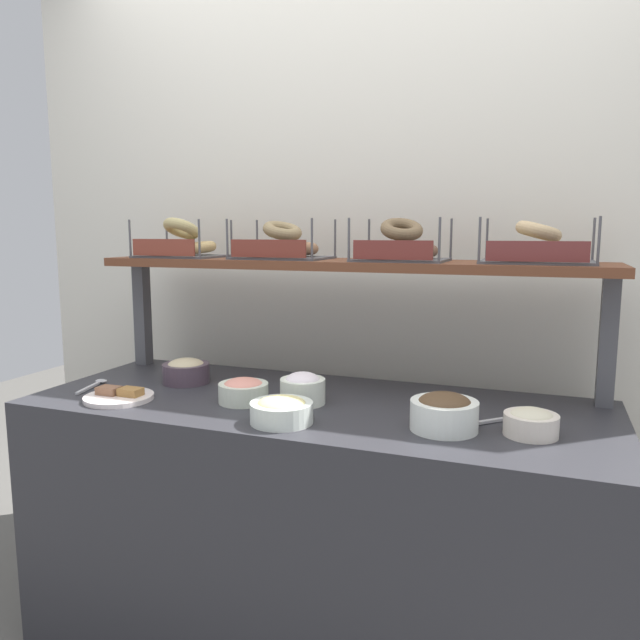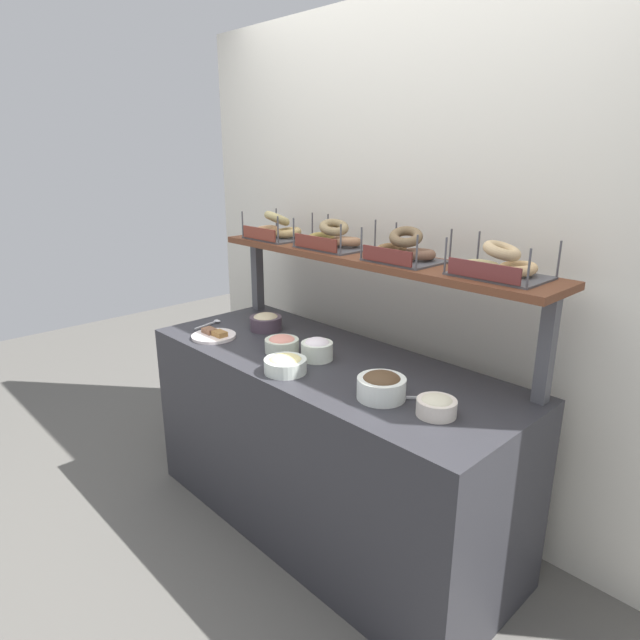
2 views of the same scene
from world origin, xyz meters
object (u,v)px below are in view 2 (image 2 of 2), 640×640
(bowl_potato_salad, at_px, (437,406))
(bagel_basket_cinnamon_raisin, at_px, (404,250))
(serving_spoon_by_edge, at_px, (212,323))
(bowl_chocolate_spread, at_px, (381,386))
(serving_plate_white, at_px, (214,335))
(bowl_lox_spread, at_px, (282,344))
(serving_spoon_near_plate, at_px, (409,397))
(bagel_basket_sesame, at_px, (277,230))
(bagel_basket_plain, at_px, (499,265))
(bagel_basket_everything, at_px, (333,239))
(bowl_egg_salad, at_px, (285,364))
(bowl_tuna_salad, at_px, (266,322))
(bowl_cream_cheese, at_px, (317,349))

(bowl_potato_salad, bearing_deg, bagel_basket_cinnamon_raisin, 141.46)
(serving_spoon_by_edge, bearing_deg, bowl_chocolate_spread, -1.88)
(serving_plate_white, bearing_deg, serving_spoon_by_edge, 149.79)
(bowl_lox_spread, bearing_deg, serving_spoon_near_plate, 1.74)
(serving_spoon_by_edge, distance_m, bagel_basket_sesame, 0.60)
(bowl_potato_salad, height_order, serving_spoon_by_edge, bowl_potato_salad)
(bowl_chocolate_spread, height_order, bagel_basket_plain, bagel_basket_plain)
(bowl_lox_spread, height_order, bagel_basket_everything, bagel_basket_everything)
(bagel_basket_sesame, height_order, bagel_basket_everything, bagel_basket_sesame)
(bowl_egg_salad, xyz_separation_m, serving_plate_white, (-0.58, 0.03, -0.03))
(bowl_tuna_salad, distance_m, bagel_basket_everything, 0.55)
(bowl_lox_spread, bearing_deg, bowl_chocolate_spread, -4.16)
(serving_spoon_by_edge, distance_m, bagel_basket_cinnamon_raisin, 1.14)
(bowl_potato_salad, xyz_separation_m, serving_spoon_by_edge, (-1.42, 0.00, -0.03))
(bowl_potato_salad, relative_size, bagel_basket_everything, 0.43)
(bowl_cream_cheese, height_order, serving_plate_white, bowl_cream_cheese)
(bowl_tuna_salad, bearing_deg, serving_plate_white, -106.32)
(bowl_cream_cheese, distance_m, bagel_basket_everything, 0.56)
(bowl_lox_spread, bearing_deg, bagel_basket_everything, 93.51)
(serving_plate_white, distance_m, bagel_basket_cinnamon_raisin, 1.02)
(bowl_egg_salad, height_order, bagel_basket_everything, bagel_basket_everything)
(bowl_cream_cheese, height_order, bowl_chocolate_spread, bowl_chocolate_spread)
(bowl_cream_cheese, distance_m, bowl_chocolate_spread, 0.46)
(bowl_cream_cheese, bearing_deg, bagel_basket_cinnamon_raisin, 50.84)
(bagel_basket_cinnamon_raisin, bearing_deg, bagel_basket_sesame, -179.84)
(bowl_potato_salad, distance_m, bagel_basket_everything, 1.04)
(serving_spoon_near_plate, bearing_deg, bagel_basket_cinnamon_raisin, 132.94)
(bowl_potato_salad, height_order, bowl_chocolate_spread, bowl_chocolate_spread)
(bowl_lox_spread, bearing_deg, bowl_egg_salad, -36.38)
(serving_plate_white, bearing_deg, bowl_chocolate_spread, 4.01)
(bowl_cream_cheese, relative_size, bowl_potato_salad, 1.00)
(bowl_chocolate_spread, height_order, bowl_tuna_salad, bowl_chocolate_spread)
(bowl_tuna_salad, bearing_deg, serving_spoon_by_edge, -150.09)
(bowl_potato_salad, relative_size, serving_plate_white, 0.65)
(serving_plate_white, xyz_separation_m, bagel_basket_cinnamon_raisin, (0.79, 0.45, 0.47))
(bowl_lox_spread, xyz_separation_m, bowl_egg_salad, (0.20, -0.14, -0.00))
(bowl_lox_spread, distance_m, bagel_basket_cinnamon_raisin, 0.69)
(serving_plate_white, relative_size, bagel_basket_cinnamon_raisin, 0.72)
(bowl_chocolate_spread, height_order, serving_plate_white, bowl_chocolate_spread)
(bowl_egg_salad, distance_m, serving_spoon_near_plate, 0.54)
(bowl_egg_salad, bearing_deg, serving_plate_white, 177.26)
(bagel_basket_cinnamon_raisin, bearing_deg, serving_spoon_by_edge, -160.70)
(bowl_chocolate_spread, height_order, bagel_basket_cinnamon_raisin, bagel_basket_cinnamon_raisin)
(serving_spoon_by_edge, bearing_deg, bowl_lox_spread, 0.65)
(bowl_egg_salad, xyz_separation_m, bagel_basket_sesame, (-0.63, 0.48, 0.44))
(serving_spoon_by_edge, height_order, bagel_basket_plain, bagel_basket_plain)
(serving_spoon_by_edge, relative_size, bagel_basket_sesame, 0.57)
(bagel_basket_plain, bearing_deg, serving_plate_white, -158.64)
(serving_spoon_by_edge, relative_size, bagel_basket_plain, 0.52)
(bowl_lox_spread, xyz_separation_m, bagel_basket_plain, (0.83, 0.36, 0.44))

